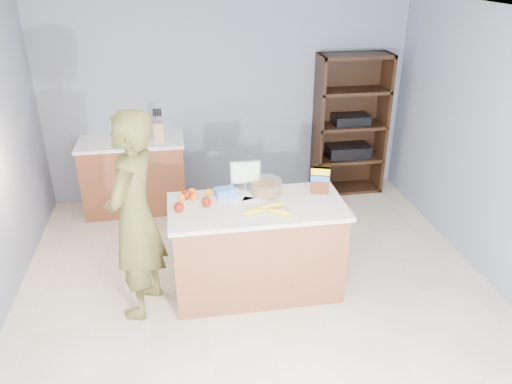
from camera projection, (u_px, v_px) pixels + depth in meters
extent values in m
cube|color=beige|center=(262.00, 308.00, 4.51)|extent=(4.50, 5.00, 0.02)
cube|color=gray|center=(228.00, 100.00, 6.19)|extent=(4.50, 0.02, 2.50)
cube|color=white|center=(264.00, 18.00, 3.43)|extent=(4.50, 5.00, 0.02)
cube|color=brown|center=(257.00, 250.00, 4.59)|extent=(1.50, 0.70, 0.86)
cube|color=silver|center=(257.00, 207.00, 4.40)|extent=(1.56, 0.76, 0.04)
cube|color=black|center=(257.00, 284.00, 4.76)|extent=(1.46, 0.66, 0.10)
cube|color=brown|center=(135.00, 176.00, 6.10)|extent=(1.20, 0.60, 0.86)
cube|color=white|center=(131.00, 142.00, 5.91)|extent=(1.24, 0.62, 0.04)
cube|color=black|center=(346.00, 121.00, 6.56)|extent=(0.90, 0.04, 1.80)
cube|color=black|center=(318.00, 127.00, 6.33)|extent=(0.04, 0.40, 1.80)
cube|color=black|center=(382.00, 124.00, 6.46)|extent=(0.04, 0.40, 1.80)
cube|color=black|center=(345.00, 187.00, 6.78)|extent=(0.90, 0.40, 0.04)
cube|color=black|center=(347.00, 158.00, 6.59)|extent=(0.90, 0.40, 0.04)
cube|color=black|center=(350.00, 125.00, 6.40)|extent=(0.90, 0.40, 0.04)
cube|color=black|center=(353.00, 91.00, 6.20)|extent=(0.90, 0.40, 0.04)
cube|color=black|center=(356.00, 56.00, 6.01)|extent=(0.90, 0.40, 0.04)
cube|color=black|center=(348.00, 151.00, 6.55)|extent=(0.55, 0.32, 0.16)
cube|color=black|center=(351.00, 119.00, 6.36)|extent=(0.45, 0.30, 0.12)
imported|color=brown|center=(135.00, 217.00, 4.14)|extent=(0.64, 0.78, 1.84)
cube|color=tan|center=(159.00, 132.00, 5.83)|extent=(0.12, 0.10, 0.22)
cylinder|color=black|center=(154.00, 119.00, 5.75)|extent=(0.02, 0.02, 0.09)
cylinder|color=black|center=(156.00, 119.00, 5.76)|extent=(0.02, 0.02, 0.09)
cylinder|color=black|center=(158.00, 119.00, 5.76)|extent=(0.02, 0.02, 0.09)
cylinder|color=black|center=(159.00, 119.00, 5.76)|extent=(0.02, 0.02, 0.09)
cylinder|color=black|center=(161.00, 119.00, 5.76)|extent=(0.02, 0.02, 0.09)
cube|color=white|center=(243.00, 198.00, 4.50)|extent=(0.24, 0.18, 0.00)
cube|color=white|center=(255.00, 200.00, 4.46)|extent=(0.25, 0.19, 0.00)
ellipsoid|color=yellow|center=(254.00, 211.00, 4.24)|extent=(0.21, 0.15, 0.05)
ellipsoid|color=yellow|center=(253.00, 212.00, 4.22)|extent=(0.22, 0.07, 0.05)
ellipsoid|color=yellow|center=(273.00, 206.00, 4.32)|extent=(0.22, 0.08, 0.05)
ellipsoid|color=yellow|center=(280.00, 212.00, 4.22)|extent=(0.20, 0.16, 0.05)
sphere|color=maroon|center=(186.00, 194.00, 4.48)|extent=(0.09, 0.09, 0.09)
sphere|color=maroon|center=(206.00, 202.00, 4.34)|extent=(0.09, 0.09, 0.09)
sphere|color=maroon|center=(179.00, 207.00, 4.25)|extent=(0.09, 0.09, 0.09)
sphere|color=#EA5B0E|center=(182.00, 198.00, 4.44)|extent=(0.07, 0.07, 0.07)
sphere|color=#EA5B0E|center=(192.00, 192.00, 4.55)|extent=(0.07, 0.07, 0.07)
sphere|color=#EA5B0E|center=(194.00, 197.00, 4.46)|extent=(0.07, 0.07, 0.07)
sphere|color=#EA5B0E|center=(209.00, 192.00, 4.54)|extent=(0.07, 0.07, 0.07)
sphere|color=#EA5B0E|center=(187.00, 193.00, 4.52)|extent=(0.07, 0.07, 0.07)
cube|color=blue|center=(225.00, 192.00, 4.52)|extent=(0.20, 0.15, 0.08)
cylinder|color=#267219|center=(266.00, 189.00, 4.58)|extent=(0.27, 0.27, 0.09)
cylinder|color=white|center=(266.00, 187.00, 4.57)|extent=(0.30, 0.30, 0.13)
cylinder|color=silver|center=(246.00, 188.00, 4.68)|extent=(0.12, 0.12, 0.01)
cylinder|color=silver|center=(246.00, 185.00, 4.67)|extent=(0.02, 0.02, 0.05)
cube|color=silver|center=(245.00, 172.00, 4.61)|extent=(0.28, 0.04, 0.22)
cube|color=yellow|center=(246.00, 173.00, 4.59)|extent=(0.24, 0.01, 0.18)
cube|color=#592B14|center=(320.00, 181.00, 4.54)|extent=(0.18, 0.11, 0.26)
cube|color=yellow|center=(321.00, 171.00, 4.50)|extent=(0.18, 0.11, 0.06)
cube|color=blue|center=(320.00, 178.00, 4.53)|extent=(0.18, 0.11, 0.05)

